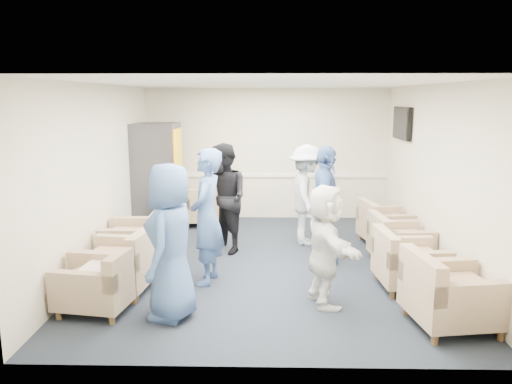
{
  "coord_description": "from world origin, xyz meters",
  "views": [
    {
      "loc": [
        0.0,
        -7.31,
        2.5
      ],
      "look_at": [
        -0.16,
        0.2,
        1.08
      ],
      "focal_mm": 35.0,
      "sensor_mm": 36.0,
      "label": 1
    }
  ],
  "objects_px": {
    "armchair_right_far": "(383,226)",
    "armchair_right_midnear": "(406,264)",
    "person_back_left": "(224,199)",
    "armchair_right_midfar": "(396,243)",
    "armchair_left_near": "(102,285)",
    "armchair_corner": "(204,209)",
    "person_front_right": "(325,245)",
    "person_back_right": "(306,195)",
    "armchair_left_far": "(139,242)",
    "armchair_left_mid": "(121,266)",
    "person_front_left": "(171,242)",
    "person_mid_right": "(325,205)",
    "armchair_right_near": "(447,296)",
    "person_mid_left": "(207,217)",
    "vending_machine": "(158,176)"
  },
  "relations": [
    {
      "from": "armchair_right_far",
      "to": "armchair_right_midnear",
      "type": "bearing_deg",
      "value": 165.6
    },
    {
      "from": "person_back_left",
      "to": "armchair_right_midfar",
      "type": "bearing_deg",
      "value": 42.11
    },
    {
      "from": "armchair_left_near",
      "to": "armchair_corner",
      "type": "distance_m",
      "value": 4.17
    },
    {
      "from": "armchair_right_midfar",
      "to": "person_front_right",
      "type": "xyz_separation_m",
      "value": [
        -1.27,
        -1.54,
        0.42
      ]
    },
    {
      "from": "person_back_right",
      "to": "armchair_left_far",
      "type": "bearing_deg",
      "value": 110.88
    },
    {
      "from": "armchair_left_mid",
      "to": "armchair_left_far",
      "type": "height_order",
      "value": "armchair_left_far"
    },
    {
      "from": "person_front_left",
      "to": "person_back_right",
      "type": "height_order",
      "value": "person_front_left"
    },
    {
      "from": "armchair_left_far",
      "to": "person_front_right",
      "type": "height_order",
      "value": "person_front_right"
    },
    {
      "from": "person_mid_right",
      "to": "armchair_right_near",
      "type": "bearing_deg",
      "value": -147.39
    },
    {
      "from": "armchair_corner",
      "to": "person_back_right",
      "type": "height_order",
      "value": "person_back_right"
    },
    {
      "from": "person_back_right",
      "to": "person_mid_right",
      "type": "height_order",
      "value": "person_mid_right"
    },
    {
      "from": "person_front_left",
      "to": "person_front_right",
      "type": "bearing_deg",
      "value": 111.29
    },
    {
      "from": "armchair_right_far",
      "to": "person_mid_right",
      "type": "bearing_deg",
      "value": 120.37
    },
    {
      "from": "armchair_right_midnear",
      "to": "armchair_left_near",
      "type": "bearing_deg",
      "value": 97.92
    },
    {
      "from": "armchair_left_near",
      "to": "armchair_left_far",
      "type": "distance_m",
      "value": 1.67
    },
    {
      "from": "armchair_left_mid",
      "to": "person_back_left",
      "type": "bearing_deg",
      "value": 152.84
    },
    {
      "from": "person_back_left",
      "to": "person_back_right",
      "type": "bearing_deg",
      "value": 73.93
    },
    {
      "from": "armchair_right_near",
      "to": "armchair_right_midnear",
      "type": "xyz_separation_m",
      "value": [
        -0.13,
        1.15,
        -0.02
      ]
    },
    {
      "from": "armchair_right_far",
      "to": "armchair_left_far",
      "type": "bearing_deg",
      "value": 96.45
    },
    {
      "from": "armchair_right_near",
      "to": "armchair_corner",
      "type": "xyz_separation_m",
      "value": [
        -3.23,
        4.47,
        -0.03
      ]
    },
    {
      "from": "armchair_left_mid",
      "to": "person_mid_left",
      "type": "xyz_separation_m",
      "value": [
        1.08,
        0.36,
        0.57
      ]
    },
    {
      "from": "armchair_left_near",
      "to": "person_mid_left",
      "type": "bearing_deg",
      "value": 139.28
    },
    {
      "from": "armchair_left_near",
      "to": "person_mid_right",
      "type": "bearing_deg",
      "value": 132.69
    },
    {
      "from": "armchair_left_mid",
      "to": "person_mid_left",
      "type": "bearing_deg",
      "value": 115.74
    },
    {
      "from": "armchair_right_near",
      "to": "armchair_corner",
      "type": "relative_size",
      "value": 1.09
    },
    {
      "from": "armchair_right_far",
      "to": "vending_machine",
      "type": "relative_size",
      "value": 0.46
    },
    {
      "from": "armchair_left_mid",
      "to": "armchair_left_far",
      "type": "distance_m",
      "value": 1.08
    },
    {
      "from": "armchair_corner",
      "to": "person_front_right",
      "type": "bearing_deg",
      "value": 108.97
    },
    {
      "from": "armchair_right_near",
      "to": "person_front_left",
      "type": "height_order",
      "value": "person_front_left"
    },
    {
      "from": "armchair_right_midfar",
      "to": "person_back_right",
      "type": "height_order",
      "value": "person_back_right"
    },
    {
      "from": "armchair_right_far",
      "to": "person_mid_right",
      "type": "distance_m",
      "value": 1.59
    },
    {
      "from": "armchair_left_far",
      "to": "person_mid_right",
      "type": "height_order",
      "value": "person_mid_right"
    },
    {
      "from": "armchair_right_far",
      "to": "person_back_right",
      "type": "xyz_separation_m",
      "value": [
        -1.33,
        0.02,
        0.54
      ]
    },
    {
      "from": "armchair_left_far",
      "to": "vending_machine",
      "type": "distance_m",
      "value": 2.3
    },
    {
      "from": "armchair_right_near",
      "to": "person_back_left",
      "type": "relative_size",
      "value": 0.57
    },
    {
      "from": "person_back_left",
      "to": "person_back_right",
      "type": "xyz_separation_m",
      "value": [
        1.37,
        0.5,
        -0.03
      ]
    },
    {
      "from": "armchair_right_far",
      "to": "armchair_corner",
      "type": "xyz_separation_m",
      "value": [
        -3.26,
        1.29,
        0.01
      ]
    },
    {
      "from": "armchair_right_near",
      "to": "person_mid_right",
      "type": "bearing_deg",
      "value": 18.13
    },
    {
      "from": "armchair_right_near",
      "to": "person_mid_left",
      "type": "distance_m",
      "value": 3.14
    },
    {
      "from": "person_back_right",
      "to": "vending_machine",
      "type": "bearing_deg",
      "value": 66.56
    },
    {
      "from": "armchair_left_mid",
      "to": "armchair_right_near",
      "type": "height_order",
      "value": "armchair_right_near"
    },
    {
      "from": "armchair_left_mid",
      "to": "person_front_right",
      "type": "bearing_deg",
      "value": 89.83
    },
    {
      "from": "armchair_left_near",
      "to": "person_mid_right",
      "type": "relative_size",
      "value": 0.51
    },
    {
      "from": "armchair_right_far",
      "to": "person_mid_right",
      "type": "height_order",
      "value": "person_mid_right"
    },
    {
      "from": "armchair_left_mid",
      "to": "armchair_right_midfar",
      "type": "distance_m",
      "value": 4.05
    },
    {
      "from": "armchair_right_midnear",
      "to": "armchair_right_midfar",
      "type": "height_order",
      "value": "armchair_right_midnear"
    },
    {
      "from": "armchair_left_far",
      "to": "person_back_left",
      "type": "bearing_deg",
      "value": 116.74
    },
    {
      "from": "person_front_left",
      "to": "person_back_right",
      "type": "distance_m",
      "value": 3.48
    },
    {
      "from": "armchair_right_midfar",
      "to": "armchair_corner",
      "type": "xyz_separation_m",
      "value": [
        -3.22,
        2.32,
        0.01
      ]
    },
    {
      "from": "armchair_right_midfar",
      "to": "armchair_corner",
      "type": "relative_size",
      "value": 0.95
    }
  ]
}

